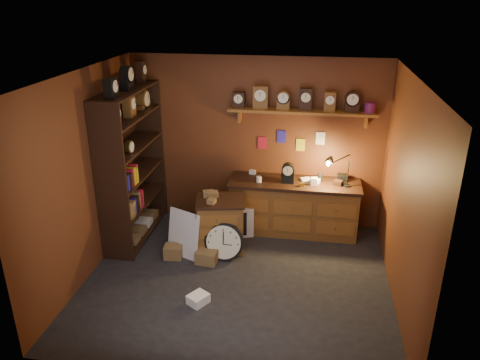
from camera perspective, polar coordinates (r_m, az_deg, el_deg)
name	(u,v)px	position (r m, az deg, el deg)	size (l,w,h in m)	color
floor	(238,279)	(6.43, -0.30, -11.92)	(4.00, 4.00, 0.00)	black
room_shell	(242,155)	(5.73, 0.28, 3.02)	(4.02, 3.62, 2.71)	#612F17
shelving_unit	(130,159)	(7.17, -13.28, 2.46)	(0.47, 1.60, 2.58)	black
workbench	(294,204)	(7.42, 6.57, -2.91)	(2.02, 0.66, 1.36)	brown
low_cabinet	(220,222)	(6.91, -2.41, -5.16)	(0.79, 0.71, 0.88)	brown
big_round_clock	(224,242)	(6.71, -1.98, -7.54)	(0.56, 0.18, 0.56)	black
white_panel	(184,255)	(6.99, -6.80, -9.02)	(0.53, 0.02, 0.71)	silver
mini_fridge	(236,218)	(7.44, -0.43, -4.64)	(0.59, 0.61, 0.49)	silver
floor_box_a	(207,256)	(6.74, -4.04, -9.27)	(0.30, 0.25, 0.18)	brown
floor_box_b	(198,299)	(5.98, -5.12, -14.24)	(0.20, 0.24, 0.12)	white
floor_box_c	(173,252)	(6.90, -8.12, -8.64)	(0.25, 0.21, 0.19)	brown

